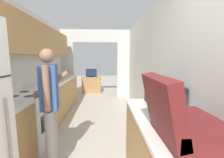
{
  "coord_description": "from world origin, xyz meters",
  "views": [
    {
      "loc": [
        0.35,
        -0.56,
        1.49
      ],
      "look_at": [
        0.52,
        3.03,
        0.98
      ],
      "focal_mm": 24.0,
      "sensor_mm": 36.0,
      "label": 1
    }
  ],
  "objects_px": {
    "television": "(91,73)",
    "suitcase": "(180,120)",
    "range_oven": "(29,119)",
    "tv_cabinet": "(92,85)",
    "person": "(50,105)",
    "microwave": "(163,95)"
  },
  "relations": [
    {
      "from": "tv_cabinet",
      "to": "television",
      "type": "distance_m",
      "value": 0.51
    },
    {
      "from": "microwave",
      "to": "tv_cabinet",
      "type": "height_order",
      "value": "microwave"
    },
    {
      "from": "microwave",
      "to": "person",
      "type": "bearing_deg",
      "value": 172.07
    },
    {
      "from": "range_oven",
      "to": "microwave",
      "type": "bearing_deg",
      "value": -19.37
    },
    {
      "from": "range_oven",
      "to": "tv_cabinet",
      "type": "relative_size",
      "value": 1.31
    },
    {
      "from": "range_oven",
      "to": "television",
      "type": "distance_m",
      "value": 3.98
    },
    {
      "from": "microwave",
      "to": "tv_cabinet",
      "type": "bearing_deg",
      "value": 105.67
    },
    {
      "from": "range_oven",
      "to": "television",
      "type": "height_order",
      "value": "range_oven"
    },
    {
      "from": "range_oven",
      "to": "suitcase",
      "type": "bearing_deg",
      "value": -38.92
    },
    {
      "from": "person",
      "to": "microwave",
      "type": "relative_size",
      "value": 3.27
    },
    {
      "from": "person",
      "to": "television",
      "type": "height_order",
      "value": "person"
    },
    {
      "from": "suitcase",
      "to": "microwave",
      "type": "bearing_deg",
      "value": 76.75
    },
    {
      "from": "television",
      "to": "person",
      "type": "bearing_deg",
      "value": -92.04
    },
    {
      "from": "tv_cabinet",
      "to": "television",
      "type": "relative_size",
      "value": 1.75
    },
    {
      "from": "range_oven",
      "to": "tv_cabinet",
      "type": "distance_m",
      "value": 4.0
    },
    {
      "from": "tv_cabinet",
      "to": "television",
      "type": "bearing_deg",
      "value": -90.0
    },
    {
      "from": "range_oven",
      "to": "television",
      "type": "bearing_deg",
      "value": 79.59
    },
    {
      "from": "suitcase",
      "to": "range_oven",
      "type": "bearing_deg",
      "value": 141.08
    },
    {
      "from": "tv_cabinet",
      "to": "range_oven",
      "type": "bearing_deg",
      "value": -100.3
    },
    {
      "from": "microwave",
      "to": "suitcase",
      "type": "bearing_deg",
      "value": -103.25
    },
    {
      "from": "tv_cabinet",
      "to": "television",
      "type": "height_order",
      "value": "television"
    },
    {
      "from": "television",
      "to": "suitcase",
      "type": "bearing_deg",
      "value": -78.22
    }
  ]
}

